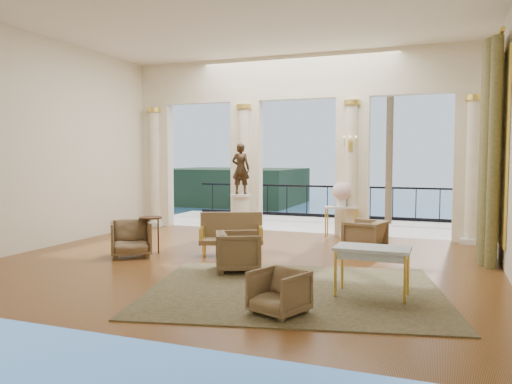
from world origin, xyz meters
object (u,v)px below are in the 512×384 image
at_px(game_table, 372,252).
at_px(statue, 241,169).
at_px(pedestal, 241,215).
at_px(side_table, 151,222).
at_px(armchair_b, 279,290).
at_px(armchair_d, 238,249).
at_px(console_table, 341,212).
at_px(armchair_c, 365,235).
at_px(settee, 231,234).
at_px(armchair_a, 131,237).

bearing_deg(game_table, statue, 131.58).
bearing_deg(pedestal, side_table, -105.84).
distance_m(armchair_b, statue, 6.45).
distance_m(armchair_d, side_table, 2.41).
xyz_separation_m(pedestal, console_table, (2.40, 0.51, 0.13)).
height_order(armchair_d, side_table, armchair_d).
xyz_separation_m(armchair_b, side_table, (-3.63, 2.82, 0.33)).
distance_m(console_table, side_table, 4.62).
bearing_deg(armchair_b, armchair_c, 106.59).
relative_size(armchair_b, pedestal, 0.60).
xyz_separation_m(game_table, side_table, (-4.59, 1.60, 0.01)).
bearing_deg(armchair_b, settee, 143.85).
xyz_separation_m(armchair_d, pedestal, (-1.45, 3.65, 0.12)).
distance_m(armchair_a, settee, 1.97).
xyz_separation_m(armchair_a, console_table, (3.41, 3.72, 0.24)).
distance_m(settee, game_table, 3.73).
bearing_deg(armchair_b, armchair_d, 146.46).
xyz_separation_m(armchair_a, pedestal, (1.01, 3.20, 0.11)).
bearing_deg(armchair_b, armchair_a, 169.45).
distance_m(armchair_c, pedestal, 3.48).
bearing_deg(console_table, settee, -140.32).
relative_size(game_table, console_table, 1.20).
xyz_separation_m(statue, side_table, (-0.80, -2.82, -1.02)).
relative_size(armchair_a, armchair_d, 1.04).
distance_m(armchair_a, armchair_d, 2.50).
xyz_separation_m(armchair_b, settee, (-2.09, 3.36, 0.10)).
bearing_deg(armchair_d, statue, -4.64).
height_order(pedestal, console_table, pedestal).
distance_m(statue, side_table, 3.10).
xyz_separation_m(armchair_c, statue, (-3.23, 1.28, 1.28)).
distance_m(armchair_b, settee, 3.96).
bearing_deg(game_table, pedestal, 131.58).
distance_m(armchair_c, console_table, 1.99).
relative_size(armchair_d, game_table, 0.73).
bearing_deg(pedestal, armchair_a, -107.47).
height_order(armchair_a, settee, settee).
xyz_separation_m(settee, console_table, (1.67, 2.80, 0.22)).
relative_size(armchair_d, side_table, 1.01).
bearing_deg(pedestal, game_table, -49.40).
xyz_separation_m(settee, game_table, (3.06, -2.13, 0.22)).
bearing_deg(armchair_c, armchair_a, -51.76).
distance_m(armchair_a, pedestal, 3.36).
bearing_deg(side_table, statue, 74.16).
height_order(statue, console_table, statue).
bearing_deg(armchair_a, pedestal, 36.00).
bearing_deg(game_table, console_table, 106.67).
bearing_deg(side_table, pedestal, 74.16).
xyz_separation_m(armchair_d, game_table, (2.34, -0.77, 0.25)).
xyz_separation_m(armchair_b, armchair_d, (-1.37, 2.00, 0.07)).
distance_m(armchair_a, statue, 3.59).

